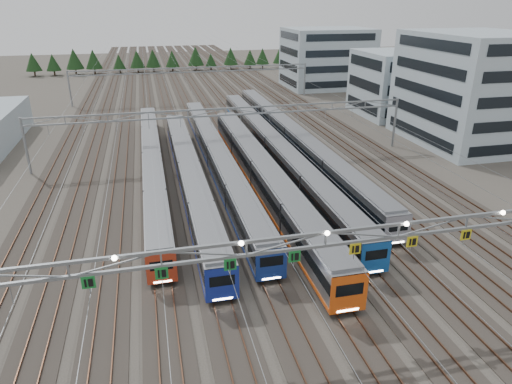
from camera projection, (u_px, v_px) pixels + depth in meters
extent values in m
plane|color=#47423A|center=(320.00, 324.00, 34.37)|extent=(400.00, 400.00, 0.00)
cube|color=#2D2823|center=(188.00, 90.00, 123.95)|extent=(54.00, 260.00, 0.08)
cube|color=brown|center=(90.00, 93.00, 118.45)|extent=(0.08, 260.00, 0.16)
cube|color=brown|center=(278.00, 85.00, 129.35)|extent=(0.08, 260.00, 0.16)
cube|color=brown|center=(186.00, 89.00, 123.75)|extent=(0.08, 260.00, 0.16)
cube|color=brown|center=(191.00, 89.00, 124.06)|extent=(0.08, 260.00, 0.16)
cube|color=black|center=(153.00, 172.00, 63.48)|extent=(2.14, 54.81, 0.32)
cube|color=#989BA0|center=(152.00, 162.00, 62.87)|extent=(2.52, 55.93, 2.83)
cube|color=black|center=(152.00, 159.00, 62.74)|extent=(2.58, 55.65, 0.85)
cube|color=#BD361D|center=(153.00, 170.00, 63.34)|extent=(2.57, 55.65, 0.31)
cube|color=slate|center=(151.00, 151.00, 62.29)|extent=(2.26, 54.81, 0.22)
cube|color=#BD361D|center=(162.00, 269.00, 37.86)|extent=(2.54, 0.12, 2.83)
cube|color=black|center=(161.00, 265.00, 37.70)|extent=(1.89, 0.10, 0.85)
cube|color=white|center=(163.00, 282.00, 38.29)|extent=(1.51, 0.06, 0.13)
cube|color=black|center=(190.00, 185.00, 59.16)|extent=(2.28, 50.29, 0.34)
cube|color=#989BA0|center=(189.00, 173.00, 58.51)|extent=(2.68, 51.32, 3.01)
cube|color=black|center=(189.00, 170.00, 58.37)|extent=(2.74, 51.06, 0.91)
cube|color=#192A98|center=(190.00, 182.00, 59.01)|extent=(2.73, 51.06, 0.33)
cube|color=slate|center=(188.00, 161.00, 57.89)|extent=(2.41, 50.29, 0.24)
cube|color=#192A98|center=(222.00, 284.00, 35.57)|extent=(2.70, 0.12, 3.01)
cube|color=black|center=(222.00, 281.00, 35.40)|extent=(2.01, 0.10, 0.91)
cube|color=white|center=(223.00, 299.00, 36.03)|extent=(1.61, 0.06, 0.14)
cube|color=black|center=(217.00, 167.00, 65.44)|extent=(2.28, 58.22, 0.34)
cube|color=#989BA0|center=(217.00, 156.00, 64.79)|extent=(2.68, 59.40, 3.02)
cube|color=black|center=(217.00, 154.00, 64.65)|extent=(2.74, 59.11, 0.91)
cube|color=navy|center=(217.00, 164.00, 65.29)|extent=(2.73, 59.11, 0.34)
cube|color=slate|center=(216.00, 145.00, 64.17)|extent=(2.41, 58.22, 0.24)
cube|color=navy|center=(271.00, 265.00, 38.23)|extent=(2.70, 0.12, 3.02)
cube|color=black|center=(272.00, 261.00, 38.06)|extent=(2.01, 0.10, 0.91)
cube|color=white|center=(271.00, 278.00, 38.68)|extent=(1.61, 0.06, 0.14)
cube|color=black|center=(262.00, 186.00, 58.69)|extent=(2.50, 52.29, 0.38)
cube|color=#989BA0|center=(262.00, 173.00, 57.97)|extent=(2.95, 53.36, 3.31)
cube|color=black|center=(262.00, 170.00, 57.82)|extent=(3.01, 53.09, 1.00)
cube|color=#FA5B16|center=(262.00, 183.00, 58.52)|extent=(3.00, 53.09, 0.37)
cube|color=slate|center=(262.00, 160.00, 57.29)|extent=(2.65, 52.29, 0.26)
cube|color=#FA5B16|center=(349.00, 294.00, 34.12)|extent=(2.97, 0.12, 3.31)
cube|color=black|center=(350.00, 290.00, 33.93)|extent=(2.21, 0.10, 1.00)
cube|color=white|center=(348.00, 310.00, 34.63)|extent=(1.77, 0.06, 0.16)
cube|color=black|center=(273.00, 157.00, 69.41)|extent=(2.30, 64.83, 0.35)
cube|color=#989BA0|center=(273.00, 147.00, 68.76)|extent=(2.70, 66.16, 3.04)
cube|color=black|center=(273.00, 145.00, 68.62)|extent=(2.76, 65.82, 0.92)
cube|color=#1957B1|center=(273.00, 155.00, 69.26)|extent=(2.75, 65.82, 0.34)
cube|color=slate|center=(274.00, 137.00, 68.13)|extent=(2.43, 64.83, 0.24)
cube|color=#1957B1|center=(376.00, 258.00, 39.17)|extent=(2.72, 0.12, 3.04)
cube|color=black|center=(376.00, 255.00, 39.00)|extent=(2.03, 0.10, 0.92)
cube|color=white|center=(374.00, 272.00, 39.63)|extent=(1.62, 0.06, 0.14)
cube|color=black|center=(292.00, 146.00, 74.62)|extent=(2.30, 65.81, 0.35)
cube|color=#989BA0|center=(292.00, 136.00, 73.96)|extent=(2.71, 67.15, 3.05)
cube|color=black|center=(292.00, 134.00, 73.82)|extent=(2.77, 66.82, 0.92)
cube|color=#9494A2|center=(292.00, 144.00, 74.46)|extent=(2.76, 66.82, 0.34)
cube|color=slate|center=(293.00, 127.00, 73.33)|extent=(2.44, 65.81, 0.24)
cube|color=#9494A2|center=(398.00, 230.00, 43.92)|extent=(2.73, 0.12, 3.05)
cube|color=black|center=(398.00, 227.00, 43.76)|extent=(2.03, 0.10, 0.92)
cube|color=white|center=(397.00, 242.00, 44.39)|extent=(1.63, 0.06, 0.15)
cube|color=gray|center=(326.00, 233.00, 31.34)|extent=(56.00, 0.22, 0.22)
cube|color=gray|center=(325.00, 245.00, 31.73)|extent=(56.00, 0.22, 0.22)
cube|color=#187A2F|center=(88.00, 283.00, 28.44)|extent=(0.85, 0.06, 0.85)
cube|color=#187A2F|center=(162.00, 273.00, 29.41)|extent=(0.85, 0.06, 0.85)
cube|color=#187A2F|center=(230.00, 265.00, 30.37)|extent=(0.85, 0.06, 0.85)
cube|color=#187A2F|center=(295.00, 256.00, 31.33)|extent=(0.85, 0.06, 0.85)
cube|color=yellow|center=(355.00, 249.00, 32.30)|extent=(0.85, 0.06, 0.85)
cube|color=yellow|center=(412.00, 242.00, 33.26)|extent=(0.85, 0.06, 0.85)
cube|color=yellow|center=(466.00, 235.00, 34.22)|extent=(0.85, 0.06, 0.85)
cylinder|color=gray|center=(26.00, 146.00, 62.66)|extent=(0.36, 0.36, 8.00)
cylinder|color=gray|center=(395.00, 123.00, 74.64)|extent=(0.36, 0.36, 8.00)
cube|color=gray|center=(226.00, 108.00, 67.17)|extent=(56.00, 0.22, 0.22)
cube|color=gray|center=(226.00, 115.00, 67.56)|extent=(56.00, 0.22, 0.22)
cylinder|color=gray|center=(70.00, 89.00, 102.98)|extent=(0.36, 0.36, 8.00)
cylinder|color=gray|center=(305.00, 80.00, 114.96)|extent=(0.36, 0.36, 8.00)
cube|color=gray|center=(193.00, 68.00, 107.49)|extent=(56.00, 0.22, 0.22)
cube|color=gray|center=(193.00, 72.00, 107.88)|extent=(56.00, 0.22, 0.22)
cube|color=#A2B7C2|center=(473.00, 89.00, 75.46)|extent=(18.00, 22.00, 17.88)
cube|color=#A2B7C2|center=(395.00, 84.00, 94.68)|extent=(14.00, 16.00, 12.95)
cube|color=#A2B7C2|center=(327.00, 58.00, 125.32)|extent=(22.00, 18.00, 15.55)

